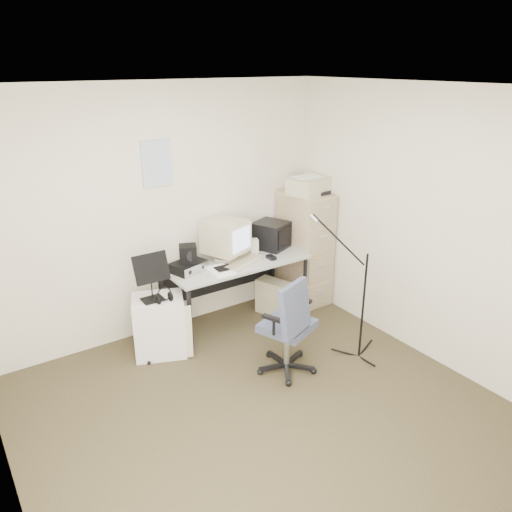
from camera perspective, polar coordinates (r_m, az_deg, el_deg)
floor at (r=4.21m, az=1.12°, el=-17.85°), size 3.60×3.60×0.01m
ceiling at (r=3.26m, az=1.45°, el=18.65°), size 3.60×3.60×0.01m
wall_back at (r=5.04m, az=-10.71°, el=4.82°), size 3.60×0.02×2.50m
wall_front at (r=2.51m, az=26.77°, el=-15.39°), size 3.60×0.02×2.50m
wall_right at (r=4.76m, az=19.27°, el=2.99°), size 0.02×3.60×2.50m
wall_calendar at (r=4.90m, az=-11.27°, el=10.36°), size 0.30×0.02×0.44m
filing_cabinet at (r=5.76m, az=5.53°, el=0.92°), size 0.40×0.60×1.30m
printer at (r=5.50m, az=6.15°, el=7.99°), size 0.53×0.42×0.18m
desk at (r=5.33m, az=-2.31°, el=-4.05°), size 1.50×0.70×0.73m
crt_monitor at (r=5.14m, az=-3.52°, el=1.83°), size 0.49×0.50×0.41m
crt_tv at (r=5.47m, az=1.73°, el=2.42°), size 0.42×0.43×0.29m
desk_speaker at (r=5.33m, az=-0.23°, el=1.13°), size 0.11×0.11×0.16m
keyboard at (r=5.07m, az=-1.57°, el=-0.76°), size 0.52×0.36×0.03m
mouse at (r=5.20m, az=1.75°, el=-0.16°), size 0.07×0.12×0.03m
radio_receiver at (r=4.93m, az=-7.72°, el=-1.18°), size 0.38×0.32×0.09m
radio_speaker at (r=4.90m, az=-7.79°, el=0.30°), size 0.22×0.21×0.17m
papers at (r=4.91m, az=-4.07°, el=-1.65°), size 0.23×0.30×0.02m
pc_tower at (r=5.57m, az=2.21°, el=-4.79°), size 0.31×0.46×0.39m
office_chair at (r=4.48m, az=3.61°, el=-7.76°), size 0.71×0.71×0.95m
side_cart at (r=4.91m, az=-10.99°, el=-7.80°), size 0.58×0.53×0.59m
music_stand at (r=4.64m, az=-11.93°, el=-2.34°), size 0.33×0.18×0.47m
headphones at (r=4.66m, az=-10.44°, el=-4.64°), size 0.16×0.16×0.03m
mic_stand at (r=4.69m, az=12.29°, el=-3.93°), size 0.02×0.02×1.38m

